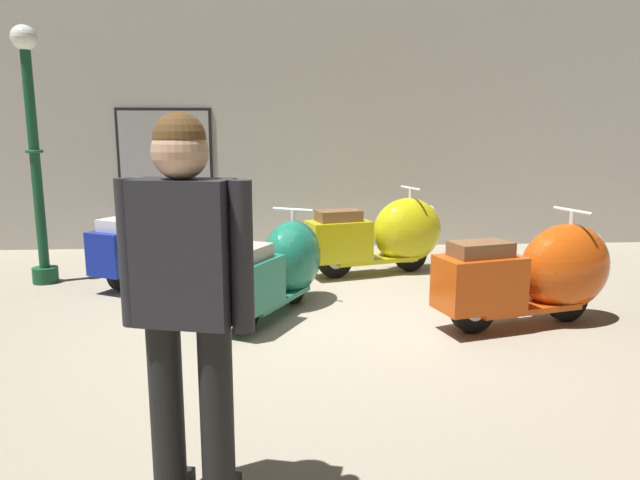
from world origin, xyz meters
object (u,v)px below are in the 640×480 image
(scooter_0, at_px, (163,238))
(scooter_3, at_px, (540,273))
(lamppost, at_px, (34,150))
(scooter_2, at_px, (387,235))
(visitor_0, at_px, (186,290))
(scooter_1, at_px, (280,266))

(scooter_0, relative_size, scooter_3, 0.98)
(scooter_0, xyz_separation_m, lamppost, (-1.31, -0.21, 1.05))
(scooter_2, xyz_separation_m, lamppost, (-4.01, -0.20, 1.04))
(scooter_3, bearing_deg, visitor_0, -153.18)
(scooter_3, distance_m, lamppost, 5.44)
(scooter_2, height_order, scooter_3, scooter_2)
(lamppost, relative_size, visitor_0, 1.59)
(scooter_2, bearing_deg, scooter_0, 163.61)
(scooter_2, distance_m, lamppost, 4.15)
(scooter_0, distance_m, scooter_1, 2.02)
(scooter_0, height_order, scooter_1, scooter_0)
(scooter_3, height_order, lamppost, lamppost)
(scooter_0, distance_m, lamppost, 1.69)
(scooter_0, bearing_deg, scooter_2, -61.52)
(scooter_3, bearing_deg, scooter_1, 152.13)
(scooter_2, relative_size, visitor_0, 1.01)
(lamppost, bearing_deg, visitor_0, -60.81)
(scooter_2, bearing_deg, lamppost, 166.58)
(scooter_1, bearing_deg, scooter_0, 71.62)
(scooter_2, bearing_deg, scooter_3, -79.35)
(scooter_0, distance_m, scooter_2, 2.70)
(scooter_2, distance_m, visitor_0, 4.72)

